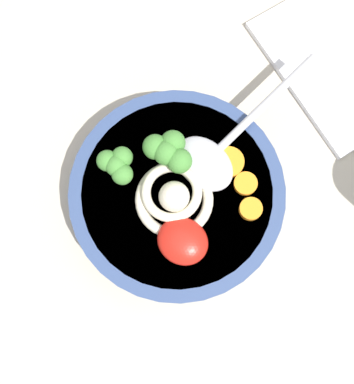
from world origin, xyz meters
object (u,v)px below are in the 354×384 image
noodle_pile (174,197)px  folded_napkin (337,63)px  soup_spoon (215,153)px  soup_bowl (177,197)px

noodle_pile → folded_napkin: bearing=-106.3°
soup_spoon → noodle_pile: bearing=-177.5°
folded_napkin → soup_spoon: bearing=72.0°
soup_bowl → noodle_pile: 3.35cm
soup_bowl → folded_napkin: 22.75cm
soup_spoon → folded_napkin: bearing=-4.6°
noodle_pile → folded_napkin: (-6.55, -22.39, -5.31)cm
soup_bowl → folded_napkin: soup_bowl is taller
soup_bowl → soup_spoon: bearing=-103.4°
noodle_pile → soup_spoon: noodle_pile is taller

